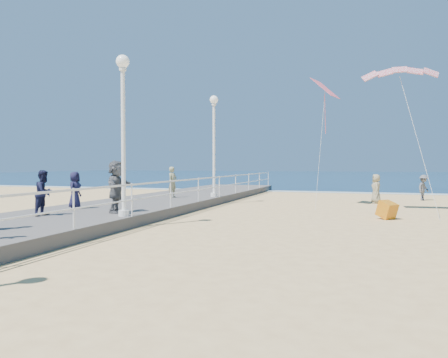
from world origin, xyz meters
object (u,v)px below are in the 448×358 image
(lamp_post_mid, at_px, (123,118))
(spectator_5, at_px, (116,186))
(lamp_post_far, at_px, (214,135))
(beach_walker_c, at_px, (376,189))
(spectator_6, at_px, (173,182))
(beach_walker_a, at_px, (424,188))
(spectator_4, at_px, (75,190))
(box_kite, at_px, (387,211))
(spectator_7, at_px, (44,193))

(lamp_post_mid, relative_size, spectator_5, 2.85)
(lamp_post_far, relative_size, beach_walker_c, 3.36)
(lamp_post_mid, xyz_separation_m, beach_walker_c, (8.16, 12.13, -2.87))
(spectator_6, xyz_separation_m, beach_walker_a, (12.66, 7.21, -0.44))
(spectator_4, distance_m, box_kite, 12.11)
(lamp_post_mid, height_order, lamp_post_far, same)
(lamp_post_far, distance_m, spectator_5, 8.53)
(spectator_5, bearing_deg, lamp_post_far, -16.57)
(beach_walker_c, bearing_deg, spectator_4, -55.91)
(spectator_4, xyz_separation_m, beach_walker_a, (13.91, 13.47, -0.37))
(spectator_4, relative_size, beach_walker_c, 0.91)
(beach_walker_c, relative_size, box_kite, 2.64)
(lamp_post_far, relative_size, spectator_7, 3.48)
(spectator_4, relative_size, box_kite, 2.40)
(beach_walker_a, height_order, box_kite, beach_walker_a)
(spectator_5, height_order, spectator_7, spectator_5)
(lamp_post_far, bearing_deg, spectator_6, -146.90)
(beach_walker_c, distance_m, box_kite, 6.96)
(lamp_post_mid, xyz_separation_m, lamp_post_far, (0.00, 9.00, 0.00))
(spectator_4, xyz_separation_m, spectator_5, (2.29, -0.71, 0.21))
(lamp_post_far, height_order, box_kite, lamp_post_far)
(spectator_6, height_order, beach_walker_a, spectator_6)
(lamp_post_far, xyz_separation_m, spectator_6, (-1.84, -1.20, -2.47))
(box_kite, bearing_deg, spectator_5, 157.66)
(spectator_7, relative_size, beach_walker_c, 0.96)
(spectator_4, relative_size, spectator_7, 0.94)
(spectator_5, bearing_deg, beach_walker_c, -49.36)
(lamp_post_mid, bearing_deg, spectator_6, 103.26)
(lamp_post_mid, bearing_deg, box_kite, 31.64)
(spectator_5, xyz_separation_m, beach_walker_a, (11.63, 14.18, -0.58))
(box_kite, bearing_deg, beach_walker_a, 28.65)
(spectator_7, relative_size, beach_walker_a, 1.02)
(beach_walker_c, bearing_deg, spectator_7, -49.30)
(lamp_post_mid, height_order, beach_walker_c, lamp_post_mid)
(lamp_post_mid, bearing_deg, lamp_post_far, 90.00)
(box_kite, bearing_deg, lamp_post_far, 108.04)
(spectator_5, height_order, box_kite, spectator_5)
(beach_walker_a, relative_size, box_kite, 2.50)
(spectator_4, bearing_deg, spectator_6, -23.90)
(spectator_7, bearing_deg, spectator_5, -55.50)
(spectator_4, bearing_deg, beach_walker_c, -59.32)
(lamp_post_far, distance_m, beach_walker_a, 12.72)
(lamp_post_far, bearing_deg, spectator_5, -95.64)
(lamp_post_mid, relative_size, lamp_post_far, 1.00)
(lamp_post_mid, xyz_separation_m, spectator_7, (-2.64, -0.68, -2.50))
(lamp_post_mid, relative_size, spectator_7, 3.48)
(spectator_6, relative_size, box_kite, 2.65)
(lamp_post_far, bearing_deg, spectator_7, -105.25)
(spectator_6, xyz_separation_m, spectator_7, (-0.80, -8.48, -0.03))
(lamp_post_far, bearing_deg, spectator_4, -112.52)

